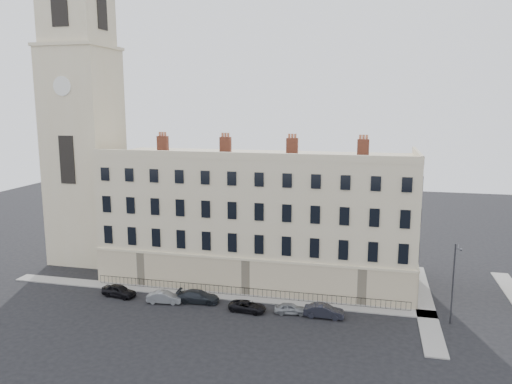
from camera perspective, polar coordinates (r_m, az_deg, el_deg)
ground at (r=49.91m, az=3.96°, el=-14.70°), size 160.00×160.00×0.00m
terrace at (r=59.74m, az=0.28°, el=-2.89°), size 36.22×12.22×17.00m
church_tower at (r=69.56m, az=-19.16°, el=7.68°), size 8.00×8.13×44.00m
pavement_terrace at (r=56.61m, az=-5.42°, el=-11.57°), size 48.00×2.00×0.12m
pavement_east_return at (r=57.02m, az=18.64°, el=-11.92°), size 2.00×24.00×0.12m
railings at (r=55.70m, az=-1.32°, el=-11.35°), size 35.00×0.04×0.96m
car_a at (r=57.72m, az=-15.40°, el=-10.82°), size 4.14×2.23×1.34m
car_b at (r=54.97m, az=-10.40°, el=-11.75°), size 3.85×1.71×1.23m
car_c at (r=54.56m, az=-6.62°, el=-11.78°), size 4.62×2.14×1.31m
car_d at (r=52.11m, az=-0.97°, el=-12.93°), size 3.99×2.15×1.06m
car_e at (r=51.65m, az=3.96°, el=-13.14°), size 3.40×1.70×1.11m
car_f at (r=51.16m, az=7.78°, el=-13.33°), size 3.97×1.40×1.31m
streetlamp at (r=51.47m, az=21.64°, el=-9.34°), size 0.47×1.71×7.96m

